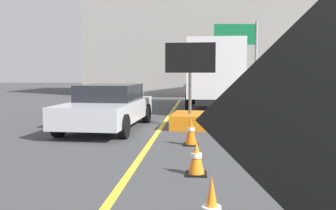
{
  "coord_description": "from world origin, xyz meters",
  "views": [
    {
      "loc": [
        1.21,
        1.04,
        1.77
      ],
      "look_at": [
        0.8,
        5.77,
        1.34
      ],
      "focal_mm": 38.81,
      "sensor_mm": 36.0,
      "label": 1
    }
  ],
  "objects_px": {
    "pickup_car": "(108,107)",
    "highway_guide_sign": "(244,46)",
    "arrow_board_trailer": "(190,112)",
    "box_truck": "(214,73)",
    "traffic_cone_far_lane": "(191,131)",
    "traffic_cone_mid_lane": "(196,158)"
  },
  "relations": [
    {
      "from": "pickup_car",
      "to": "traffic_cone_far_lane",
      "type": "distance_m",
      "value": 3.57
    },
    {
      "from": "arrow_board_trailer",
      "to": "traffic_cone_mid_lane",
      "type": "height_order",
      "value": "arrow_board_trailer"
    },
    {
      "from": "box_truck",
      "to": "traffic_cone_far_lane",
      "type": "height_order",
      "value": "box_truck"
    },
    {
      "from": "box_truck",
      "to": "traffic_cone_far_lane",
      "type": "xyz_separation_m",
      "value": [
        -0.89,
        -8.93,
        -1.39
      ]
    },
    {
      "from": "traffic_cone_mid_lane",
      "to": "traffic_cone_far_lane",
      "type": "bearing_deg",
      "value": 93.41
    },
    {
      "from": "arrow_board_trailer",
      "to": "traffic_cone_far_lane",
      "type": "height_order",
      "value": "arrow_board_trailer"
    },
    {
      "from": "arrow_board_trailer",
      "to": "traffic_cone_mid_lane",
      "type": "distance_m",
      "value": 5.45
    },
    {
      "from": "box_truck",
      "to": "pickup_car",
      "type": "distance_m",
      "value": 7.51
    },
    {
      "from": "pickup_car",
      "to": "traffic_cone_mid_lane",
      "type": "relative_size",
      "value": 8.03
    },
    {
      "from": "highway_guide_sign",
      "to": "traffic_cone_far_lane",
      "type": "height_order",
      "value": "highway_guide_sign"
    },
    {
      "from": "pickup_car",
      "to": "traffic_cone_far_lane",
      "type": "bearing_deg",
      "value": -42.05
    },
    {
      "from": "arrow_board_trailer",
      "to": "pickup_car",
      "type": "height_order",
      "value": "arrow_board_trailer"
    },
    {
      "from": "box_truck",
      "to": "pickup_car",
      "type": "xyz_separation_m",
      "value": [
        -3.53,
        -6.54,
        -1.04
      ]
    },
    {
      "from": "pickup_car",
      "to": "highway_guide_sign",
      "type": "xyz_separation_m",
      "value": [
        5.65,
        12.51,
        2.73
      ]
    },
    {
      "from": "box_truck",
      "to": "highway_guide_sign",
      "type": "relative_size",
      "value": 1.49
    },
    {
      "from": "traffic_cone_mid_lane",
      "to": "traffic_cone_far_lane",
      "type": "relative_size",
      "value": 0.87
    },
    {
      "from": "arrow_board_trailer",
      "to": "traffic_cone_far_lane",
      "type": "bearing_deg",
      "value": -88.01
    },
    {
      "from": "arrow_board_trailer",
      "to": "highway_guide_sign",
      "type": "xyz_separation_m",
      "value": [
        3.11,
        12.0,
        2.94
      ]
    },
    {
      "from": "highway_guide_sign",
      "to": "arrow_board_trailer",
      "type": "bearing_deg",
      "value": -104.54
    },
    {
      "from": "traffic_cone_mid_lane",
      "to": "traffic_cone_far_lane",
      "type": "height_order",
      "value": "traffic_cone_far_lane"
    },
    {
      "from": "arrow_board_trailer",
      "to": "highway_guide_sign",
      "type": "distance_m",
      "value": 12.74
    },
    {
      "from": "pickup_car",
      "to": "highway_guide_sign",
      "type": "height_order",
      "value": "highway_guide_sign"
    }
  ]
}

